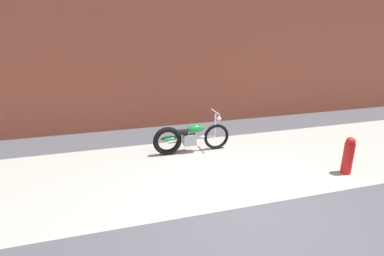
# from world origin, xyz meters

# --- Properties ---
(ground_plane) EXTENTS (80.00, 80.00, 0.00)m
(ground_plane) POSITION_xyz_m (0.00, 0.00, 0.00)
(ground_plane) COLOR #47474C
(sidewalk_slab) EXTENTS (36.00, 3.50, 0.01)m
(sidewalk_slab) POSITION_xyz_m (0.00, 1.75, 0.00)
(sidewalk_slab) COLOR #9E998E
(sidewalk_slab) RESTS_ON ground
(brick_building_wall) EXTENTS (36.00, 0.50, 4.92)m
(brick_building_wall) POSITION_xyz_m (0.00, 5.20, 2.46)
(brick_building_wall) COLOR brown
(brick_building_wall) RESTS_ON ground
(motorcycle_green) EXTENTS (2.01, 0.58, 1.03)m
(motorcycle_green) POSITION_xyz_m (-0.42, 2.69, 0.40)
(motorcycle_green) COLOR black
(motorcycle_green) RESTS_ON ground
(fire_hydrant) EXTENTS (0.22, 0.22, 0.84)m
(fire_hydrant) POSITION_xyz_m (2.65, 0.61, 0.42)
(fire_hydrant) COLOR red
(fire_hydrant) RESTS_ON ground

